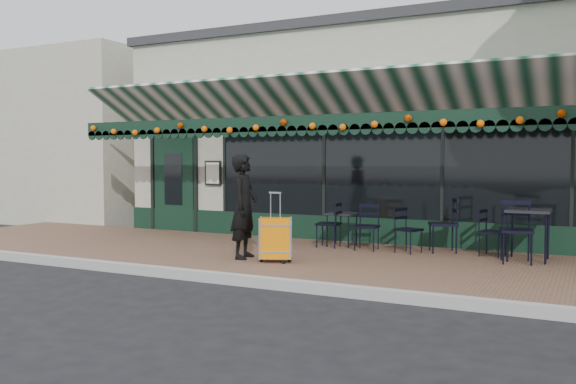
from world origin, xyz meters
The scene contains 15 objects.
ground centered at (0.00, 0.00, 0.00)m, with size 80.00×80.00×0.00m, color black.
sidewalk centered at (0.00, 2.00, 0.07)m, with size 18.00×4.00×0.15m, color brown.
curb centered at (0.00, -0.08, 0.07)m, with size 18.00×0.16×0.15m, color #9E9E99.
restaurant_building centered at (0.00, 7.84, 2.27)m, with size 12.00×9.60×4.50m.
neighbor_building_left centered at (-13.00, 8.00, 2.40)m, with size 12.00×8.00×4.80m, color #B8B5A2.
woman centered at (-1.26, 1.22, 1.02)m, with size 0.64×0.42×1.74m, color black.
suitcase centered at (-0.61, 1.10, 0.52)m, with size 0.56×0.45×1.12m.
cafe_table_a centered at (2.99, 3.12, 0.90)m, with size 0.68×0.68×0.84m.
cafe_table_b centered at (-0.34, 3.29, 0.72)m, with size 0.52×0.52×0.64m.
chair_a_left centered at (1.55, 3.39, 0.64)m, with size 0.49×0.49×0.98m, color black, non-canonical shape.
chair_a_right centered at (2.41, 3.30, 0.55)m, with size 0.40×0.40×0.81m, color black, non-canonical shape.
chair_a_front centered at (2.85, 2.76, 0.65)m, with size 0.50×0.50×1.01m, color black, non-canonical shape.
chair_b_left centered at (-0.51, 3.05, 0.58)m, with size 0.43×0.43×0.86m, color black, non-canonical shape.
chair_b_right centered at (1.02, 3.03, 0.55)m, with size 0.40×0.40×0.81m, color black, non-canonical shape.
chair_b_front centered at (0.26, 3.02, 0.57)m, with size 0.42×0.42×0.85m, color black, non-canonical shape.
Camera 1 is at (3.94, -7.47, 1.79)m, focal length 38.00 mm.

